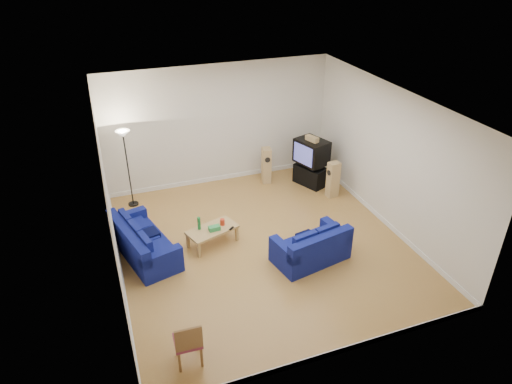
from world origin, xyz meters
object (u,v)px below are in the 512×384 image
object	(u,v)px
tv_stand	(310,175)
television	(311,152)
sofa_three_seat	(142,244)
coffee_table	(212,231)
sofa_loveseat	(312,249)

from	to	relation	value
tv_stand	television	xyz separation A→B (m)	(0.00, 0.03, 0.68)
sofa_three_seat	television	distance (m)	5.06
coffee_table	tv_stand	xyz separation A→B (m)	(3.22, 1.79, -0.08)
sofa_loveseat	television	size ratio (longest dim) A/B	1.69
sofa_loveseat	tv_stand	xyz separation A→B (m)	(1.45, 3.06, -0.02)
sofa_three_seat	tv_stand	world-z (taller)	sofa_three_seat
sofa_loveseat	tv_stand	bearing A→B (deg)	53.30
sofa_three_seat	tv_stand	distance (m)	5.01
sofa_three_seat	television	size ratio (longest dim) A/B	2.16
tv_stand	television	world-z (taller)	television
sofa_loveseat	coffee_table	size ratio (longest dim) A/B	1.38
sofa_three_seat	coffee_table	size ratio (longest dim) A/B	1.76
television	coffee_table	bearing A→B (deg)	-79.33
sofa_three_seat	television	bearing A→B (deg)	94.90
sofa_loveseat	sofa_three_seat	bearing A→B (deg)	145.90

